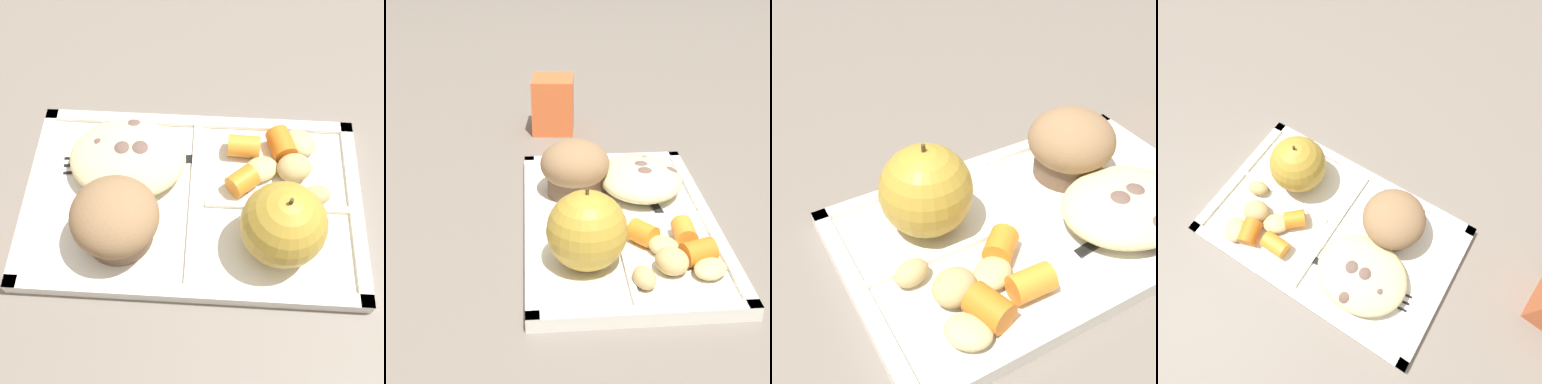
% 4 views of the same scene
% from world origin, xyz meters
% --- Properties ---
extents(ground, '(6.00, 6.00, 0.00)m').
position_xyz_m(ground, '(0.00, 0.00, 0.00)').
color(ground, slate).
extents(lunch_tray, '(0.36, 0.22, 0.02)m').
position_xyz_m(lunch_tray, '(-0.00, 0.00, 0.01)').
color(lunch_tray, white).
rests_on(lunch_tray, ground).
extents(green_apple, '(0.08, 0.08, 0.09)m').
position_xyz_m(green_apple, '(-0.09, 0.05, 0.05)').
color(green_apple, '#B79333').
rests_on(green_apple, lunch_tray).
extents(bran_muffin, '(0.09, 0.09, 0.07)m').
position_xyz_m(bran_muffin, '(0.07, 0.05, 0.05)').
color(bran_muffin, brown).
rests_on(bran_muffin, lunch_tray).
extents(carrot_slice_large, '(0.04, 0.04, 0.03)m').
position_xyz_m(carrot_slice_large, '(-0.10, -0.07, 0.02)').
color(carrot_slice_large, orange).
rests_on(carrot_slice_large, lunch_tray).
extents(carrot_slice_edge, '(0.04, 0.04, 0.03)m').
position_xyz_m(carrot_slice_edge, '(-0.05, -0.02, 0.02)').
color(carrot_slice_edge, orange).
rests_on(carrot_slice_edge, lunch_tray).
extents(carrot_slice_near_corner, '(0.04, 0.03, 0.03)m').
position_xyz_m(carrot_slice_near_corner, '(-0.05, -0.07, 0.02)').
color(carrot_slice_near_corner, orange).
rests_on(carrot_slice_near_corner, lunch_tray).
extents(potato_chunk_large, '(0.05, 0.05, 0.02)m').
position_xyz_m(potato_chunk_large, '(-0.07, -0.04, 0.02)').
color(potato_chunk_large, tan).
rests_on(potato_chunk_large, lunch_tray).
extents(potato_chunk_corner, '(0.05, 0.05, 0.02)m').
position_xyz_m(potato_chunk_corner, '(-0.12, -0.08, 0.02)').
color(potato_chunk_corner, tan).
rests_on(potato_chunk_corner, lunch_tray).
extents(potato_chunk_small, '(0.05, 0.04, 0.03)m').
position_xyz_m(potato_chunk_small, '(-0.11, -0.04, 0.02)').
color(potato_chunk_small, tan).
rests_on(potato_chunk_small, lunch_tray).
extents(potato_chunk_wedge, '(0.04, 0.03, 0.02)m').
position_xyz_m(potato_chunk_wedge, '(-0.13, -0.01, 0.02)').
color(potato_chunk_wedge, tan).
rests_on(potato_chunk_wedge, lunch_tray).
extents(egg_noodle_pile, '(0.13, 0.11, 0.04)m').
position_xyz_m(egg_noodle_pile, '(0.07, -0.04, 0.03)').
color(egg_noodle_pile, beige).
rests_on(egg_noodle_pile, lunch_tray).
extents(meatball_front, '(0.04, 0.04, 0.04)m').
position_xyz_m(meatball_front, '(0.06, -0.04, 0.03)').
color(meatball_front, brown).
rests_on(meatball_front, lunch_tray).
extents(meatball_side, '(0.03, 0.03, 0.03)m').
position_xyz_m(meatball_side, '(0.07, -0.07, 0.03)').
color(meatball_side, brown).
rests_on(meatball_side, lunch_tray).
extents(meatball_back, '(0.04, 0.04, 0.04)m').
position_xyz_m(meatball_back, '(0.08, -0.04, 0.03)').
color(meatball_back, brown).
rests_on(meatball_back, lunch_tray).
extents(meatball_center, '(0.03, 0.03, 0.03)m').
position_xyz_m(meatball_center, '(0.10, -0.05, 0.03)').
color(meatball_center, brown).
rests_on(meatball_center, lunch_tray).
extents(plastic_fork, '(0.15, 0.03, 0.00)m').
position_xyz_m(plastic_fork, '(0.08, -0.04, 0.01)').
color(plastic_fork, black).
rests_on(plastic_fork, lunch_tray).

